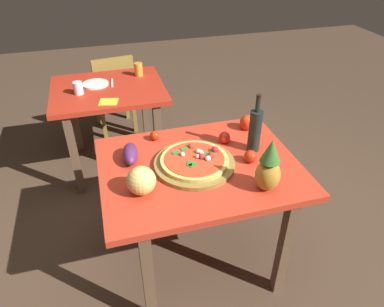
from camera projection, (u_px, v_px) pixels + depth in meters
The scene contains 20 objects.
ground_plane at pixel (198, 253), 2.48m from camera, with size 10.00×10.00×0.00m, color #4C3828.
display_table at pixel (199, 178), 2.10m from camera, with size 1.15×0.90×0.78m.
background_table at pixel (110, 101), 3.01m from camera, with size 0.93×0.79×0.78m.
dining_chair at pixel (114, 90), 3.62m from camera, with size 0.45×0.45×0.85m.
pizza_board at pixel (194, 164), 2.03m from camera, with size 0.47×0.47×0.03m, color olive.
pizza at pixel (195, 159), 2.02m from camera, with size 0.39×0.39×0.06m.
wine_bottle at pixel (255, 130), 2.09m from camera, with size 0.08×0.08×0.37m.
pineapple_left at pixel (269, 168), 1.79m from camera, with size 0.13×0.13×0.30m.
melon at pixel (141, 181), 1.80m from camera, with size 0.15×0.15×0.15m, color #E8CA68.
bell_pepper at pixel (247, 123), 2.35m from camera, with size 0.10×0.10×0.11m, color red.
eggplant at pixel (130, 154), 2.05m from camera, with size 0.20×0.09×0.09m, color #532556.
tomato_beside_pepper at pixel (224, 138), 2.22m from camera, with size 0.07×0.07×0.07m, color red.
tomato_by_bottle at pixel (155, 136), 2.25m from camera, with size 0.06×0.06×0.06m, color red.
tomato_at_corner at pixel (250, 156), 2.04m from camera, with size 0.08×0.08×0.08m, color red.
drinking_glass_juice at pixel (139, 69), 3.13m from camera, with size 0.07×0.07×0.12m, color orange.
drinking_glass_water at pixel (78, 88), 2.81m from camera, with size 0.08×0.08×0.10m, color silver.
dinner_plate at pixel (95, 84), 2.98m from camera, with size 0.22×0.22×0.02m, color white.
fork_utensil at pixel (78, 86), 2.96m from camera, with size 0.02×0.18×0.01m, color silver.
knife_utensil at pixel (112, 83), 3.02m from camera, with size 0.02×0.18×0.01m, color silver.
napkin_folded at pixel (108, 102), 2.72m from camera, with size 0.14×0.12×0.01m, color yellow.
Camera 1 is at (-0.49, -1.57, 1.98)m, focal length 32.87 mm.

